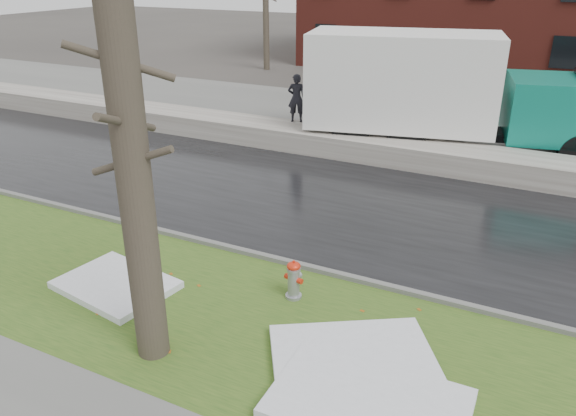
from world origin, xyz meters
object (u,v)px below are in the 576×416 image
at_px(tree, 132,165).
at_px(box_truck, 439,91).
at_px(worker, 296,98).
at_px(fire_hydrant, 294,278).

relative_size(tree, box_truck, 0.55).
bearing_deg(worker, box_truck, 172.45).
xyz_separation_m(fire_hydrant, box_truck, (0.23, 10.53, 1.61)).
relative_size(box_truck, worker, 7.01).
height_order(tree, worker, tree).
height_order(fire_hydrant, box_truck, box_truck).
relative_size(fire_hydrant, box_truck, 0.07).
height_order(fire_hydrant, worker, worker).
bearing_deg(box_truck, worker, -179.16).
bearing_deg(fire_hydrant, box_truck, 99.04).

